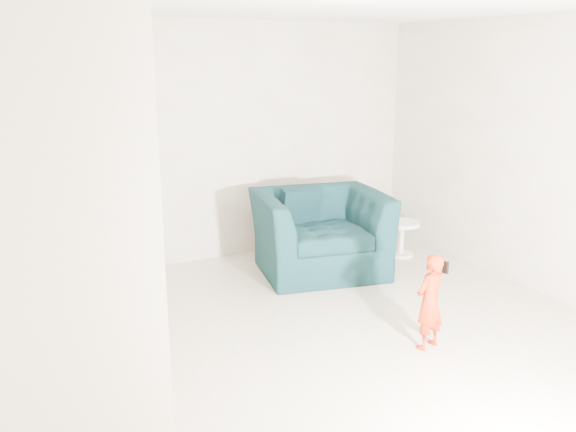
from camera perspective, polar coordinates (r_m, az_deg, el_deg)
The scene contains 10 objects.
floor at distance 4.99m, azimuth 4.83°, elevation -12.87°, with size 5.50×5.50×0.00m, color tan.
back_wall at distance 6.98m, azimuth -6.93°, elevation 6.75°, with size 5.00×5.00×0.00m, color #A19383.
right_wall at distance 6.21m, azimuth 25.22°, elevation 4.45°, with size 5.50×5.50×0.00m, color #A19383.
armchair at distance 6.67m, azimuth 2.99°, elevation -1.54°, with size 1.35×1.18×0.88m, color black.
toddler at distance 5.07m, azimuth 13.12°, elevation -7.82°, with size 0.29×0.19×0.80m, color #9B0E05.
side_table at distance 7.34m, azimuth 10.59°, elevation -1.55°, with size 0.42×0.42×0.42m.
staircase at distance 4.52m, azimuth -21.07°, elevation -3.84°, with size 1.02×3.03×3.62m.
cushion at distance 6.79m, azimuth 1.12°, elevation 0.90°, with size 0.46×0.13×0.44m, color black.
throw at distance 6.35m, azimuth -1.23°, elevation -1.31°, with size 0.05×0.48×0.54m, color black.
phone at distance 4.98m, azimuth 14.53°, elevation -4.68°, with size 0.02×0.05×0.10m, color black.
Camera 1 is at (-2.36, -3.74, 2.32)m, focal length 38.00 mm.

